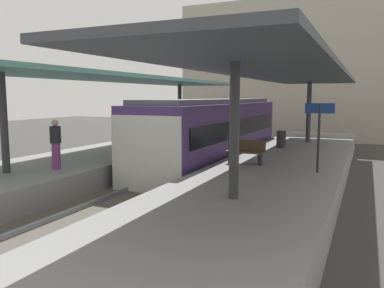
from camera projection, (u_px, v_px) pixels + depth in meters
ground_plane at (181, 183)px, 15.40m from camera, size 80.00×80.00×0.00m
platform_left at (102, 164)px, 16.89m from camera, size 4.40×28.00×1.00m
platform_right at (277, 179)px, 13.78m from camera, size 4.40×28.00×1.00m
track_ballast at (181, 181)px, 15.39m from camera, size 3.20×28.00×0.20m
rail_near_side at (165, 175)px, 15.66m from camera, size 0.08×28.00×0.14m
rail_far_side at (197, 178)px, 15.07m from camera, size 0.08×28.00×0.14m
commuter_train at (214, 132)px, 18.51m from camera, size 2.78×12.70×3.10m
canopy_left at (119, 79)px, 17.71m from camera, size 4.18×21.00×3.33m
canopy_right at (287, 74)px, 14.60m from camera, size 4.18×21.00×3.38m
platform_bench at (246, 151)px, 14.02m from camera, size 1.40×0.41×0.86m
platform_sign at (319, 122)px, 12.22m from camera, size 0.90×0.08×2.21m
litter_bin at (281, 139)px, 18.43m from camera, size 0.44×0.44×0.80m
passenger_near_bench at (56, 144)px, 12.90m from camera, size 0.36×0.36×1.66m
station_building_backdrop at (295, 72)px, 32.45m from camera, size 18.00×6.00×11.00m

